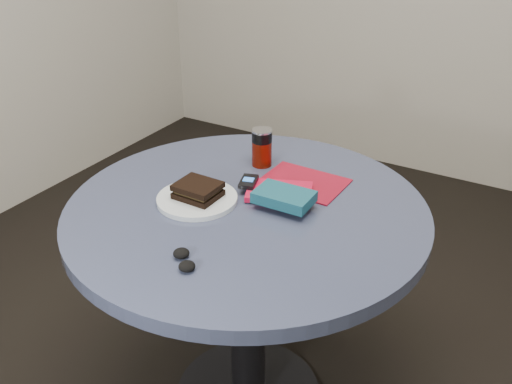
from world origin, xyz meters
The scene contains 10 objects.
table centered at (0.00, 0.00, 0.59)m, with size 1.00×1.00×0.75m.
plate centered at (-0.13, -0.05, 0.76)m, with size 0.22×0.22×0.01m, color white.
sandwich centered at (-0.13, -0.05, 0.78)m, with size 0.12×0.10×0.04m.
soda_can centered at (-0.09, 0.24, 0.81)m, with size 0.08×0.08×0.12m.
pepper_grinder centered at (-0.11, 0.27, 0.80)m, with size 0.04×0.04×0.09m.
magazine centered at (0.08, 0.20, 0.75)m, with size 0.24×0.18×0.00m, color maroon.
red_book centered at (0.05, 0.09, 0.76)m, with size 0.18×0.12×0.02m, color #B90E31.
novel centered at (0.10, 0.04, 0.78)m, with size 0.16×0.10×0.03m, color #13485A.
mp3_player centered at (-0.04, 0.08, 0.78)m, with size 0.07×0.09×0.01m.
headphones centered at (0.01, -0.31, 0.76)m, with size 0.10×0.09×0.02m.
Camera 1 is at (0.71, -1.16, 1.54)m, focal length 40.00 mm.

